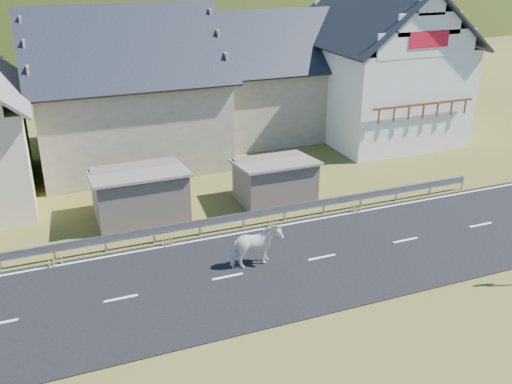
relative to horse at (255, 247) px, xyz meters
name	(u,v)px	position (x,y,z in m)	size (l,w,h in m)	color
ground	(228,277)	(-1.27, -0.37, -0.89)	(160.00, 160.00, 0.00)	#484A18
road	(228,277)	(-1.27, -0.37, -0.87)	(60.00, 7.00, 0.04)	black
lane_markings	(228,276)	(-1.27, -0.37, -0.85)	(60.00, 6.60, 0.01)	silver
guardrail	(200,224)	(-1.27, 3.31, -0.33)	(28.10, 0.09, 0.75)	#93969B
shed_left	(140,195)	(-3.27, 6.13, 0.21)	(4.30, 3.30, 2.40)	#6C6054
shed_right	(275,181)	(3.23, 5.63, 0.11)	(3.80, 2.90, 2.20)	#6C6054
house_stone_a	(124,79)	(-2.27, 14.63, 3.74)	(10.80, 9.80, 8.90)	#A0947D
house_stone_b	(273,68)	(7.73, 16.63, 3.35)	(9.80, 8.80, 8.10)	#A0947D
house_white	(377,57)	(13.73, 13.63, 4.17)	(8.80, 10.80, 9.70)	silver
mountain	(65,53)	(3.73, 179.63, -20.89)	(440.00, 280.00, 260.00)	#22320C
horse	(255,247)	(0.00, 0.00, 0.00)	(2.01, 0.92, 1.70)	silver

